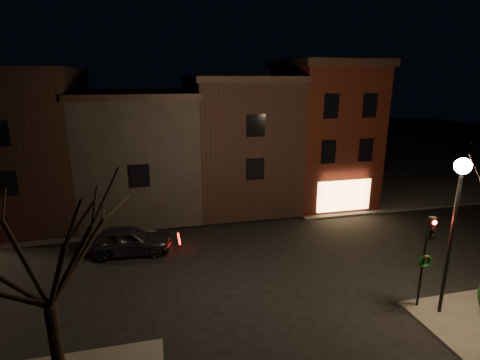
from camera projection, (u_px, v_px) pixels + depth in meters
name	position (u px, v px, depth m)	size (l,w,h in m)	color
ground	(255.00, 263.00, 19.71)	(120.00, 120.00, 0.00)	black
sidewalk_far_right	(375.00, 162.00, 42.95)	(30.00, 30.00, 0.12)	#2D2B28
corner_building	(322.00, 131.00, 28.95)	(6.50, 8.50, 10.50)	#3D110A
row_building_a	(237.00, 140.00, 28.59)	(7.30, 10.30, 9.40)	black
row_building_b	(140.00, 150.00, 27.08)	(7.80, 10.30, 8.40)	black
row_building_c	(28.00, 144.00, 25.24)	(7.30, 10.30, 9.90)	black
street_lamp_near	(458.00, 195.00, 14.11)	(0.60, 0.60, 6.48)	black
traffic_signal	(427.00, 248.00, 15.06)	(0.58, 0.38, 4.05)	black
bare_tree_left	(39.00, 235.00, 9.89)	(5.60, 5.60, 7.50)	black
parked_car_a	(128.00, 240.00, 20.56)	(1.86, 4.62, 1.57)	black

